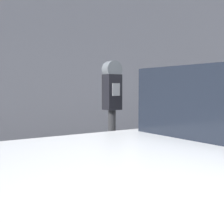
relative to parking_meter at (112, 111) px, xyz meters
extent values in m
cube|color=#9E9B96|center=(0.33, 0.93, -1.02)|extent=(24.00, 2.80, 0.15)
cube|color=gray|center=(0.33, 3.53, 1.69)|extent=(24.00, 0.30, 5.57)
cylinder|color=#2D2D30|center=(0.00, 0.00, -0.47)|extent=(0.07, 0.07, 0.96)
cube|color=black|center=(0.00, 0.00, 0.18)|extent=(0.15, 0.13, 0.34)
cube|color=gray|center=(0.00, -0.07, 0.21)|extent=(0.08, 0.01, 0.12)
cylinder|color=slate|center=(0.00, 0.00, 0.40)|extent=(0.17, 0.11, 0.17)
camera|label=1|loc=(-1.67, -2.55, 0.22)|focal=50.00mm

